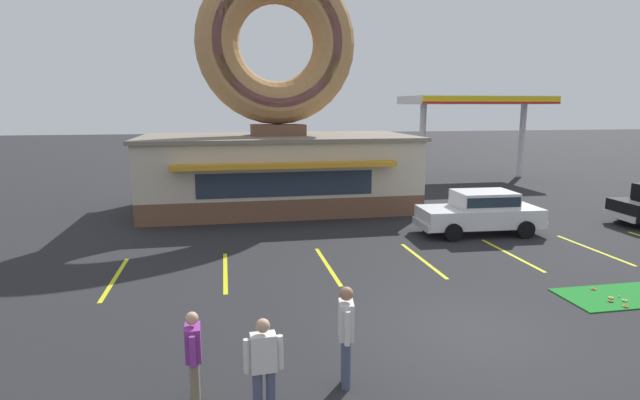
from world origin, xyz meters
The scene contains 21 objects.
ground_plane centered at (0.00, 0.00, 0.00)m, with size 160.00×160.00×0.00m, color #232326.
donut_shop_building centered at (-2.41, 13.94, 3.74)m, with size 12.30×6.75×10.96m.
putting_mat centered at (5.09, 1.20, 0.01)m, with size 3.61×1.54×0.03m, color #197523.
mini_donut_near_left centered at (4.22, 0.90, 0.05)m, with size 0.13×0.13×0.04m, color #A5724C.
mini_donut_near_right centered at (4.39, 1.09, 0.05)m, with size 0.13×0.13×0.04m, color #E5C666.
mini_donut_mid_left centered at (4.59, 0.87, 0.05)m, with size 0.13×0.13×0.04m, color #E5C666.
mini_donut_mid_centre centered at (4.32, 0.55, 0.05)m, with size 0.13×0.13×0.04m, color #D17F47.
mini_donut_far_left centered at (4.40, 1.69, 0.05)m, with size 0.13×0.13×0.04m, color #D17F47.
golf_ball centered at (4.66, 1.12, 0.05)m, with size 0.04×0.04×0.04m, color white.
car_white centered at (4.42, 7.66, 0.87)m, with size 4.63×2.13×1.60m.
pedestrian_blue_sweater_man centered at (-5.41, -1.45, 0.85)m, with size 0.25×0.60×1.54m.
pedestrian_hooded_kid centered at (-4.36, -2.06, 0.89)m, with size 0.59×0.26×1.61m.
pedestrian_leather_jacket_man centered at (-2.93, -1.41, 0.99)m, with size 0.30×0.59×1.76m.
trash_bin centered at (3.19, 11.35, 0.50)m, with size 0.57×0.57×0.97m.
gas_station_canopy centered at (11.10, 21.19, 4.86)m, with size 9.00×4.46×5.30m.
parking_stripe_far_left centered at (-7.92, 5.00, 0.00)m, with size 0.12×3.60×0.01m, color yellow.
parking_stripe_left centered at (-4.92, 5.00, 0.00)m, with size 0.12×3.60×0.01m, color yellow.
parking_stripe_mid_left centered at (-1.92, 5.00, 0.00)m, with size 0.12×3.60×0.01m, color yellow.
parking_stripe_centre centered at (1.08, 5.00, 0.00)m, with size 0.12×3.60×0.01m, color yellow.
parking_stripe_mid_right centered at (4.08, 5.00, 0.00)m, with size 0.12×3.60×0.01m, color yellow.
parking_stripe_right centered at (7.08, 5.00, 0.00)m, with size 0.12×3.60×0.01m, color yellow.
Camera 1 is at (-4.81, -8.96, 4.68)m, focal length 28.00 mm.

